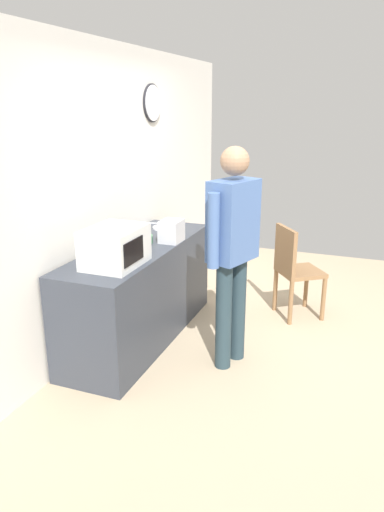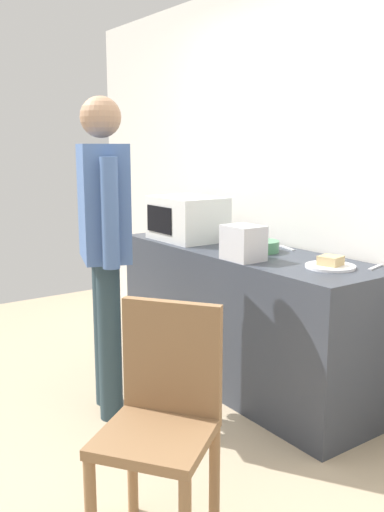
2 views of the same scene
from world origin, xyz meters
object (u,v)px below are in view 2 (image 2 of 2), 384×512
at_px(salad_bowl, 260,246).
at_px(person_standing, 104,233).
at_px(fork_utensil, 287,248).
at_px(spoon_utensil, 376,267).
at_px(toaster, 243,243).
at_px(sandwich_plate, 330,264).
at_px(microwave, 187,218).
at_px(wooden_chair, 162,414).
at_px(mixing_bowl, 247,240).

bearing_deg(salad_bowl, person_standing, -104.48).
bearing_deg(person_standing, fork_utensil, 77.02).
distance_m(salad_bowl, spoon_utensil, 0.74).
bearing_deg(person_standing, spoon_utensil, 50.00).
bearing_deg(spoon_utensil, toaster, -142.02).
height_order(toaster, fork_utensil, toaster).
distance_m(sandwich_plate, toaster, 0.51).
bearing_deg(person_standing, toaster, 61.17).
xyz_separation_m(microwave, spoon_utensil, (1.34, 0.31, -0.15)).
bearing_deg(microwave, person_standing, -65.11).
bearing_deg(spoon_utensil, sandwich_plate, -124.83).
bearing_deg(salad_bowl, sandwich_plate, -0.71).
height_order(sandwich_plate, wooden_chair, sandwich_plate).
height_order(microwave, spoon_utensil, microwave).
distance_m(salad_bowl, fork_utensil, 0.21).
distance_m(microwave, toaster, 0.78).
relative_size(microwave, salad_bowl, 2.11).
bearing_deg(mixing_bowl, salad_bowl, -23.37).
xyz_separation_m(mixing_bowl, spoon_utensil, (0.95, 0.09, -0.03)).
height_order(toaster, wooden_chair, toaster).
distance_m(salad_bowl, person_standing, 0.98).
height_order(salad_bowl, fork_utensil, salad_bowl).
relative_size(spoon_utensil, person_standing, 0.10).
bearing_deg(person_standing, wooden_chair, -16.37).
bearing_deg(spoon_utensil, wooden_chair, -84.02).
xyz_separation_m(fork_utensil, spoon_utensil, (0.69, -0.02, 0.00)).
xyz_separation_m(salad_bowl, mixing_bowl, (-0.24, 0.10, -0.00)).
bearing_deg(mixing_bowl, wooden_chair, -51.15).
height_order(microwave, sandwich_plate, microwave).
bearing_deg(microwave, spoon_utensil, 12.93).
bearing_deg(toaster, salad_bowl, 118.05).
xyz_separation_m(mixing_bowl, fork_utensil, (0.26, 0.11, -0.03)).
bearing_deg(salad_bowl, mixing_bowl, 156.63).
distance_m(microwave, sandwich_plate, 1.21).
xyz_separation_m(toaster, spoon_utensil, (0.57, 0.45, -0.10)).
bearing_deg(person_standing, salad_bowl, 75.52).
relative_size(mixing_bowl, wooden_chair, 0.20).
bearing_deg(sandwich_plate, salad_bowl, 179.29).
bearing_deg(wooden_chair, person_standing, 163.63).
distance_m(salad_bowl, toaster, 0.29).
bearing_deg(mixing_bowl, spoon_utensil, 5.53).
bearing_deg(wooden_chair, salad_bowl, 124.30).
height_order(microwave, mixing_bowl, microwave).
height_order(salad_bowl, person_standing, person_standing).
distance_m(spoon_utensil, person_standing, 1.49).
bearing_deg(person_standing, microwave, 114.89).
distance_m(toaster, fork_utensil, 0.49).
relative_size(salad_bowl, toaster, 1.08).
distance_m(mixing_bowl, toaster, 0.52).
relative_size(sandwich_plate, wooden_chair, 0.29).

